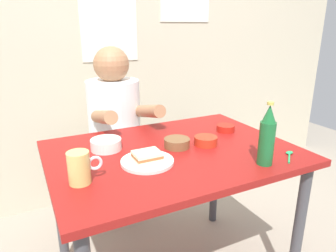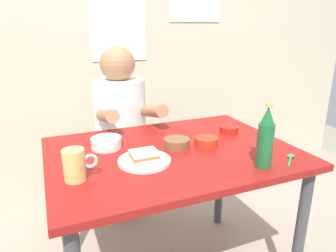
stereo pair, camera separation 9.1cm
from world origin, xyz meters
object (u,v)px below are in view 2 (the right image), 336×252
(stool, at_px, (123,173))
(beer_bottle, at_px, (265,139))
(person_seated, at_px, (120,113))
(plate_orange, at_px, (144,161))
(sambal_bowl_red, at_px, (229,129))
(beer_mug, at_px, (75,165))
(dining_table, at_px, (172,168))
(sandwich, at_px, (144,155))

(stool, relative_size, beer_bottle, 1.72)
(person_seated, distance_m, plate_orange, 0.70)
(sambal_bowl_red, bearing_deg, stool, 131.31)
(stool, height_order, beer_mug, beer_mug)
(person_seated, xyz_separation_m, beer_bottle, (0.35, -0.92, 0.09))
(dining_table, relative_size, plate_orange, 5.00)
(stool, bearing_deg, sambal_bowl_red, -48.69)
(person_seated, height_order, beer_mug, person_seated)
(beer_mug, xyz_separation_m, beer_bottle, (0.71, -0.17, 0.06))
(stool, relative_size, sandwich, 4.09)
(sandwich, bearing_deg, beer_mug, -170.42)
(stool, bearing_deg, plate_orange, -96.14)
(plate_orange, xyz_separation_m, sandwich, (0.00, 0.00, 0.02))
(person_seated, height_order, sambal_bowl_red, person_seated)
(sambal_bowl_red, bearing_deg, beer_mug, -163.95)
(stool, relative_size, sambal_bowl_red, 4.69)
(stool, height_order, sandwich, sandwich)
(sandwich, distance_m, beer_bottle, 0.49)
(person_seated, bearing_deg, sambal_bowl_red, -48.07)
(plate_orange, bearing_deg, sandwich, 0.00)
(dining_table, distance_m, person_seated, 0.64)
(sandwich, bearing_deg, person_seated, 83.76)
(plate_orange, bearing_deg, beer_mug, -170.42)
(sandwich, relative_size, beer_mug, 0.87)
(stool, bearing_deg, beer_mug, -115.16)
(sandwich, bearing_deg, beer_bottle, -27.37)
(beer_bottle, bearing_deg, dining_table, 131.57)
(sambal_bowl_red, bearing_deg, sandwich, -160.73)
(dining_table, bearing_deg, stool, 97.60)
(beer_mug, bearing_deg, sambal_bowl_red, 16.05)
(stool, distance_m, plate_orange, 0.82)
(plate_orange, bearing_deg, sambal_bowl_red, 19.27)
(person_seated, distance_m, beer_mug, 0.83)
(stool, distance_m, beer_bottle, 1.12)
(beer_bottle, xyz_separation_m, sambal_bowl_red, (0.11, 0.41, -0.10))
(person_seated, relative_size, beer_mug, 5.71)
(stool, bearing_deg, person_seated, -90.00)
(plate_orange, xyz_separation_m, beer_mug, (-0.28, -0.05, 0.05))
(beer_bottle, bearing_deg, beer_mug, 166.16)
(person_seated, bearing_deg, sandwich, -96.24)
(sambal_bowl_red, bearing_deg, person_seated, 131.93)
(dining_table, bearing_deg, plate_orange, -153.54)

